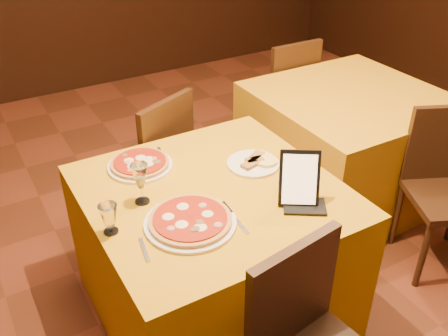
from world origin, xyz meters
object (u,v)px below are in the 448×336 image
main_table (213,253)px  pizza_far (140,164)px  pizza_near (190,221)px  tablet (299,178)px  side_table (346,146)px  chair_side_far (278,94)px  chair_main_far (146,162)px  water_glass (109,219)px  wine_glass (141,184)px

main_table → pizza_far: (-0.21, 0.34, 0.39)m
pizza_near → tablet: (0.47, -0.09, 0.10)m
side_table → chair_side_far: chair_side_far is taller
main_table → pizza_far: 0.56m
side_table → chair_main_far: bearing=164.6°
chair_main_far → water_glass: chair_main_far is taller
chair_main_far → wine_glass: 0.91m
chair_side_far → tablet: (-1.01, -1.53, 0.41)m
tablet → pizza_far: bearing=161.6°
pizza_near → pizza_far: 0.51m
pizza_near → chair_main_far: bearing=78.9°
chair_main_far → pizza_far: 0.62m
pizza_near → tablet: tablet is taller
side_table → main_table: bearing=-159.6°
tablet → chair_side_far: bearing=89.7°
chair_side_far → pizza_far: (-1.49, -0.92, 0.31)m
chair_main_far → chair_side_far: (1.28, 0.43, 0.00)m
pizza_far → side_table: bearing=5.2°
main_table → wine_glass: (-0.31, 0.07, 0.47)m
wine_glass → side_table: bearing=14.4°
pizza_far → tablet: size_ratio=1.28×
side_table → pizza_far: bearing=-174.8°
main_table → tablet: 0.63m
chair_side_far → pizza_near: 2.08m
chair_side_far → wine_glass: size_ratio=4.79×
side_table → wine_glass: size_ratio=5.79×
chair_side_far → water_glass: chair_side_far is taller
pizza_near → tablet: size_ratio=1.55×
tablet → pizza_near: bearing=-158.0°
pizza_near → pizza_far: (-0.01, 0.51, 0.00)m
chair_side_far → pizza_near: bearing=44.2°
wine_glass → pizza_near: bearing=-65.8°
chair_side_far → side_table: bearing=90.1°
pizza_near → water_glass: size_ratio=2.91×
pizza_far → wine_glass: bearing=-110.1°
chair_main_far → chair_side_far: 1.35m
chair_main_far → chair_side_far: bearing=174.2°
chair_main_far → water_glass: 1.08m
pizza_far → main_table: bearing=-58.8°
side_table → water_glass: bearing=-163.2°
water_glass → chair_side_far: bearing=36.6°
main_table → tablet: bearing=-43.9°
chair_main_far → wine_glass: size_ratio=4.79×
side_table → chair_main_far: 1.33m
water_glass → tablet: (0.77, -0.21, 0.06)m
water_glass → pizza_near: bearing=-21.1°
main_table → water_glass: size_ratio=8.46×
side_table → pizza_near: pizza_near is taller
chair_side_far → wine_glass: (-1.59, -1.19, 0.39)m
wine_glass → water_glass: (-0.19, -0.13, -0.03)m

